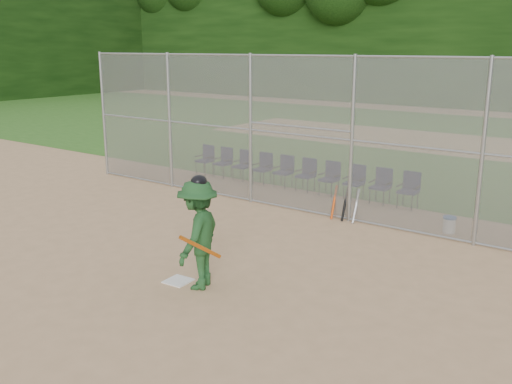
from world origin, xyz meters
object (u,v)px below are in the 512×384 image
Objects in this scene: chair_0 at (204,160)px; batter_at_plate at (198,234)px; water_cooler at (449,224)px; home_plate at (178,281)px.

batter_at_plate is at bearing -49.50° from chair_0.
batter_at_plate is 6.31m from water_cooler.
chair_0 is (-8.64, 1.37, 0.29)m from water_cooler.
batter_at_plate is at bearing 7.18° from home_plate.
home_plate is at bearing -118.21° from water_cooler.
chair_0 reaches higher than home_plate.
water_cooler is at bearing -9.00° from chair_0.
chair_0 is (-6.03, 7.06, -0.51)m from batter_at_plate.
batter_at_plate is at bearing -114.70° from water_cooler.
batter_at_plate reaches higher than chair_0.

